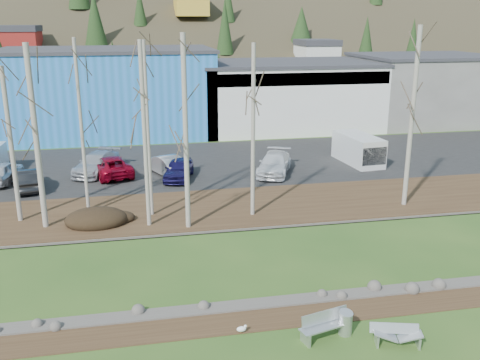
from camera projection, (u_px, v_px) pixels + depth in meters
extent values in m
plane|color=#284A19|center=(254.00, 353.00, 18.32)|extent=(200.00, 200.00, 0.00)
cube|color=#382616|center=(242.00, 320.00, 20.28)|extent=(80.00, 1.80, 0.03)
cube|color=#382616|center=(201.00, 209.00, 31.91)|extent=(80.00, 7.00, 0.15)
cube|color=black|center=(184.00, 165.00, 41.78)|extent=(80.00, 14.00, 0.14)
cube|color=#2371B8|center=(108.00, 93.00, 52.68)|extent=(20.00, 12.00, 8.00)
cube|color=#333338|center=(105.00, 50.00, 51.48)|extent=(20.40, 12.24, 0.30)
cube|color=silver|center=(284.00, 96.00, 56.24)|extent=(18.00, 12.00, 6.50)
cube|color=#333338|center=(285.00, 63.00, 55.26)|extent=(18.36, 12.24, 0.30)
cube|color=navy|center=(302.00, 79.00, 50.02)|extent=(17.64, 0.20, 1.20)
cube|color=slate|center=(424.00, 90.00, 59.14)|extent=(14.00, 12.00, 7.00)
cube|color=#333338|center=(427.00, 56.00, 58.09)|extent=(14.28, 12.24, 0.30)
cube|color=silver|center=(306.00, 338.00, 18.76)|extent=(0.23, 0.59, 0.47)
cube|color=silver|center=(343.00, 327.00, 19.43)|extent=(0.23, 0.59, 0.47)
cube|color=silver|center=(325.00, 316.00, 19.17)|extent=(1.88, 0.61, 0.43)
cube|color=silver|center=(325.00, 326.00, 19.03)|extent=(1.99, 1.00, 0.05)
cube|color=silver|center=(377.00, 339.00, 18.73)|extent=(0.21, 0.52, 0.42)
cube|color=silver|center=(418.00, 341.00, 18.63)|extent=(0.21, 0.52, 0.42)
cube|color=silver|center=(394.00, 328.00, 18.76)|extent=(1.70, 0.63, 0.37)
cube|color=#B0B3B6|center=(385.00, 335.00, 18.66)|extent=(0.92, 0.68, 0.31)
cube|color=#B0B3B6|center=(410.00, 336.00, 18.60)|extent=(0.92, 0.68, 0.31)
cylinder|color=silver|center=(345.00, 324.00, 19.30)|extent=(0.64, 0.64, 0.84)
cylinder|color=gold|center=(241.00, 332.00, 19.43)|extent=(0.01, 0.01, 0.10)
cylinder|color=gold|center=(240.00, 331.00, 19.49)|extent=(0.01, 0.01, 0.10)
ellipsoid|color=white|center=(241.00, 329.00, 19.44)|extent=(0.36, 0.20, 0.20)
cube|color=gray|center=(241.00, 328.00, 19.42)|extent=(0.23, 0.12, 0.02)
sphere|color=white|center=(245.00, 326.00, 19.45)|extent=(0.11, 0.11, 0.11)
cone|color=gold|center=(247.00, 326.00, 19.47)|extent=(0.06, 0.04, 0.03)
ellipsoid|color=black|center=(96.00, 218.00, 29.37)|extent=(3.41, 2.41, 0.67)
cylinder|color=#A19E90|center=(11.00, 146.00, 28.77)|extent=(0.26, 0.26, 8.53)
cylinder|color=#A19E90|center=(82.00, 129.00, 29.75)|extent=(0.19, 0.19, 9.92)
cylinder|color=#A19E90|center=(36.00, 139.00, 27.72)|extent=(0.30, 0.30, 9.74)
cylinder|color=#A19E90|center=(145.00, 137.00, 27.91)|extent=(0.22, 0.22, 9.86)
cylinder|color=#A19E90|center=(186.00, 135.00, 27.63)|extent=(0.27, 0.27, 10.21)
cylinder|color=#A19E90|center=(148.00, 131.00, 29.50)|extent=(0.20, 0.20, 9.80)
cylinder|color=#A19E90|center=(253.00, 132.00, 29.54)|extent=(0.23, 0.23, 9.64)
cylinder|color=#A19E90|center=(412.00, 119.00, 31.09)|extent=(0.28, 0.28, 10.54)
imported|color=silver|center=(2.00, 172.00, 36.85)|extent=(2.41, 4.57, 1.48)
imported|color=#222325|center=(26.00, 179.00, 35.31)|extent=(2.34, 4.41, 1.38)
imported|color=#A1071F|center=(111.00, 166.00, 38.46)|extent=(3.63, 5.54, 1.42)
imported|color=#AFB2B7|center=(96.00, 163.00, 39.01)|extent=(3.87, 5.50, 1.48)
imported|color=#17134A|center=(179.00, 169.00, 37.63)|extent=(2.74, 4.57, 1.46)
imported|color=#A9A9AB|center=(165.00, 164.00, 38.91)|extent=(3.15, 4.56, 1.42)
imported|color=white|center=(275.00, 163.00, 38.95)|extent=(3.93, 5.55, 1.49)
cube|color=white|center=(358.00, 149.00, 41.83)|extent=(2.56, 5.19, 2.19)
cube|color=black|center=(371.00, 155.00, 40.01)|extent=(2.07, 1.23, 1.36)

